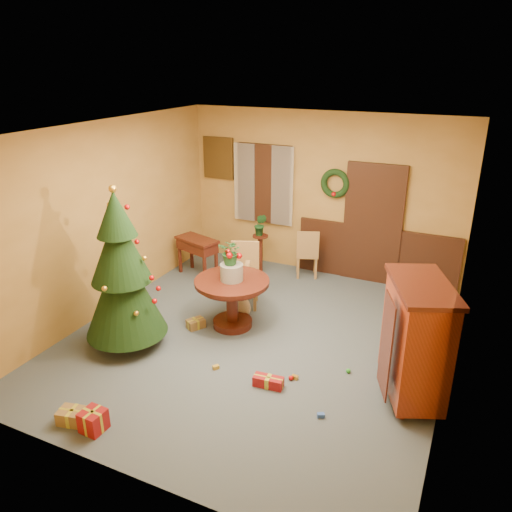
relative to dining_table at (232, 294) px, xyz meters
The scene contains 21 objects.
room_envelope 2.65m from the dining_table, 74.32° to the left, with size 5.50×5.50×5.50m.
dining_table is the anchor object (origin of this frame).
urn 0.34m from the dining_table, ahead, with size 0.33×0.33×0.24m, color slate.
centerpiece_plant 0.66m from the dining_table, ahead, with size 0.34×0.30×0.38m, color #1E4C23.
chair_near 0.76m from the dining_table, 102.22° to the left, with size 0.57×0.57×1.02m.
chair_far 2.19m from the dining_table, 79.58° to the left, with size 0.51×0.51×0.90m.
guitar 0.34m from the dining_table, 95.60° to the left, with size 0.35×0.17×0.83m, color beige, non-canonical shape.
plant_stand 2.03m from the dining_table, 102.79° to the left, with size 0.28×0.28×0.73m.
stand_plant 2.07m from the dining_table, 102.79° to the left, with size 0.22×0.18×0.41m, color #19471E.
christmas_tree 1.61m from the dining_table, 135.26° to the right, with size 1.10×1.10×2.26m.
writing_desk 2.01m from the dining_table, 135.72° to the left, with size 0.87×0.61×0.71m.
sideboard 2.72m from the dining_table, 12.35° to the right, with size 0.99×1.27×1.45m.
gift_a 2.72m from the dining_table, 103.01° to the right, with size 0.34×0.28×0.16m.
gift_b 2.67m from the dining_table, 96.72° to the right, with size 0.25×0.25×0.24m.
gift_c 0.71m from the dining_table, 148.73° to the right, with size 0.28×0.30×0.14m.
gift_d 1.62m from the dining_table, 46.44° to the right, with size 0.37×0.18×0.13m.
toy_a 2.35m from the dining_table, 37.44° to the right, with size 0.08×0.05×0.05m, color #2950B5.
toy_b 2.00m from the dining_table, 13.48° to the right, with size 0.06×0.06×0.06m, color green.
toy_c 1.23m from the dining_table, 73.53° to the right, with size 0.08×0.05×0.05m, color gold.
toy_d 1.64m from the dining_table, 35.10° to the right, with size 0.06×0.06×0.06m, color red.
toy_e 1.65m from the dining_table, 33.11° to the right, with size 0.08×0.05×0.05m, color gold.
Camera 1 is at (2.57, -5.54, 3.71)m, focal length 35.00 mm.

